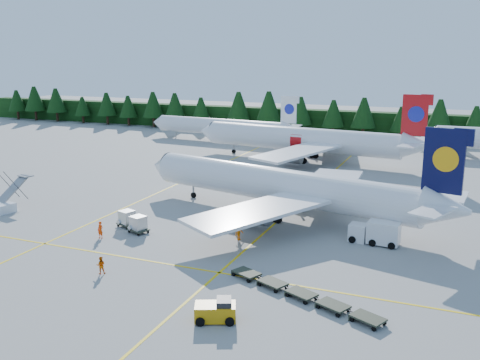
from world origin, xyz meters
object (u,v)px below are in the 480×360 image
at_px(airstairs, 1,204).
at_px(service_truck, 374,232).
at_px(airliner_navy, 272,185).
at_px(baggage_tug, 216,311).
at_px(airliner_red, 297,139).

distance_m(airstairs, service_truck, 45.81).
distance_m(airliner_navy, airstairs, 34.28).
relative_size(airstairs, baggage_tug, 1.89).
relative_size(airstairs, service_truck, 1.22).
xyz_separation_m(service_truck, baggage_tug, (-8.23, -21.36, -0.43)).
bearing_deg(baggage_tug, service_truck, 45.93).
relative_size(airliner_navy, airstairs, 6.43).
distance_m(airliner_navy, service_truck, 14.91).
bearing_deg(airliner_red, baggage_tug, -72.27).
bearing_deg(baggage_tug, airliner_red, 78.22).
distance_m(airliner_navy, airliner_red, 35.59).
xyz_separation_m(airliner_red, airstairs, (-24.88, -46.58, -3.00)).
distance_m(service_truck, baggage_tug, 22.90).
height_order(service_truck, baggage_tug, service_truck).
bearing_deg(airstairs, baggage_tug, -10.70).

